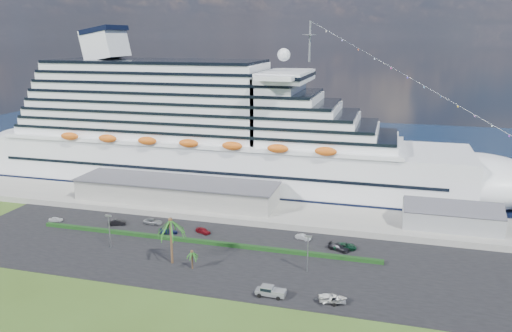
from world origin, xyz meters
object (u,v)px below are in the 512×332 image
(cruise_ship, at_px, (214,137))
(boat_trailer, at_px, (333,298))
(pickup_truck, at_px, (270,291))
(parked_car_3, at_px, (169,231))

(cruise_ship, bearing_deg, boat_trailer, -54.57)
(cruise_ship, height_order, pickup_truck, cruise_ship)
(pickup_truck, height_order, boat_trailer, pickup_truck)
(boat_trailer, bearing_deg, pickup_truck, -177.80)
(parked_car_3, distance_m, pickup_truck, 40.89)
(cruise_ship, relative_size, boat_trailer, 29.67)
(boat_trailer, bearing_deg, cruise_ship, 125.43)
(cruise_ship, relative_size, pickup_truck, 31.74)
(parked_car_3, bearing_deg, cruise_ship, -10.93)
(cruise_ship, xyz_separation_m, boat_trailer, (48.50, -68.16, -15.39))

